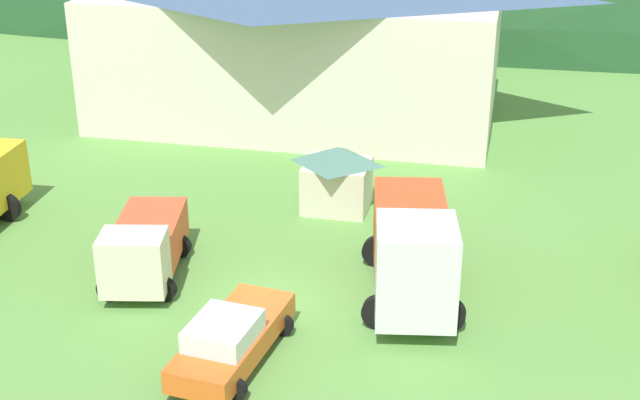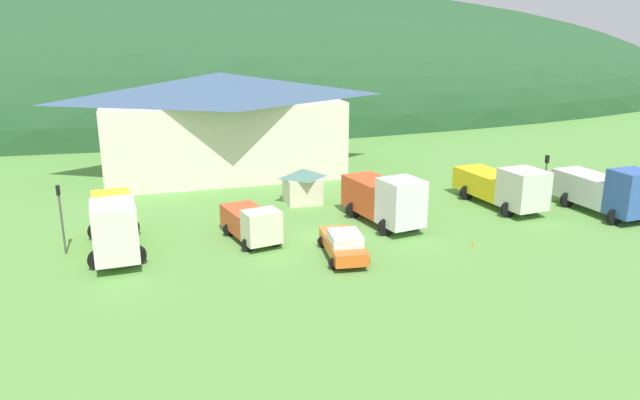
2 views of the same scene
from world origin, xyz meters
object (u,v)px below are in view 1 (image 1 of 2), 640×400
(depot_building, at_px, (300,30))
(heavy_rig_white, at_px, (412,249))
(light_truck_cream, at_px, (144,246))
(service_pickup_orange, at_px, (231,338))
(play_shed_cream, at_px, (337,177))

(depot_building, bearing_deg, heavy_rig_white, -65.64)
(depot_building, xyz_separation_m, light_truck_cream, (-0.90, -18.32, -3.36))
(heavy_rig_white, bearing_deg, depot_building, -165.50)
(heavy_rig_white, bearing_deg, service_pickup_orange, -53.28)
(depot_building, distance_m, light_truck_cream, 18.64)
(play_shed_cream, bearing_deg, service_pickup_orange, -93.73)
(depot_building, xyz_separation_m, play_shed_cream, (4.26, -11.22, -3.20))
(light_truck_cream, bearing_deg, depot_building, 165.55)
(play_shed_cream, xyz_separation_m, heavy_rig_white, (3.78, -6.55, 0.47))
(depot_building, height_order, light_truck_cream, depot_building)
(play_shed_cream, relative_size, light_truck_cream, 0.50)
(depot_building, relative_size, heavy_rig_white, 2.98)
(depot_building, height_order, heavy_rig_white, depot_building)
(depot_building, xyz_separation_m, service_pickup_orange, (3.52, -22.54, -3.72))
(play_shed_cream, xyz_separation_m, light_truck_cream, (-5.16, -7.10, -0.15))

